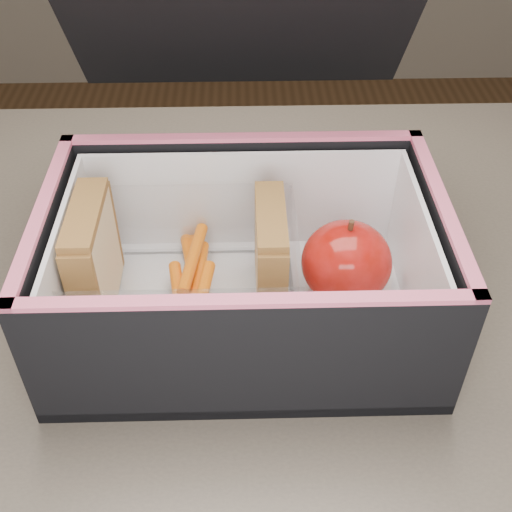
{
  "coord_description": "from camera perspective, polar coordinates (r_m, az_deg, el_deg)",
  "views": [
    {
      "loc": [
        0.01,
        -0.38,
        1.17
      ],
      "look_at": [
        0.02,
        0.02,
        0.81
      ],
      "focal_mm": 45.0,
      "sensor_mm": 36.0,
      "label": 1
    }
  ],
  "objects": [
    {
      "name": "paper_napkin",
      "position": [
        0.58,
        8.18,
        -3.64
      ],
      "size": [
        0.09,
        0.09,
        0.01
      ],
      "primitive_type": "cube",
      "rotation": [
        0.0,
        0.0,
        -0.27
      ],
      "color": "white",
      "rests_on": "lunch_bag"
    },
    {
      "name": "red_apple",
      "position": [
        0.55,
        8.04,
        -0.57
      ],
      "size": [
        0.08,
        0.08,
        0.08
      ],
      "rotation": [
        0.0,
        0.0,
        -0.02
      ],
      "color": "#910B00",
      "rests_on": "paper_napkin"
    },
    {
      "name": "sandwich_right",
      "position": [
        0.54,
        1.28,
        -0.12
      ],
      "size": [
        0.02,
        0.09,
        0.1
      ],
      "color": "beige",
      "rests_on": "plastic_tub"
    },
    {
      "name": "lunch_bag",
      "position": [
        0.53,
        -1.06,
        0.05
      ],
      "size": [
        0.32,
        0.33,
        0.29
      ],
      "color": "black",
      "rests_on": "kitchen_table"
    },
    {
      "name": "carrot_sticks",
      "position": [
        0.57,
        -5.65,
        -1.95
      ],
      "size": [
        0.04,
        0.15,
        0.03
      ],
      "color": "orange",
      "rests_on": "plastic_tub"
    },
    {
      "name": "plastic_tub",
      "position": [
        0.55,
        -6.46,
        -1.16
      ],
      "size": [
        0.19,
        0.14,
        0.08
      ],
      "primitive_type": null,
      "color": "white",
      "rests_on": "lunch_bag"
    },
    {
      "name": "sandwich_left",
      "position": [
        0.55,
        -14.22,
        -0.19
      ],
      "size": [
        0.03,
        0.09,
        0.1
      ],
      "color": "beige",
      "rests_on": "plastic_tub"
    },
    {
      "name": "kitchen_table",
      "position": [
        0.64,
        -1.89,
        -11.72
      ],
      "size": [
        1.2,
        0.8,
        0.75
      ],
      "color": "brown",
      "rests_on": "ground"
    }
  ]
}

